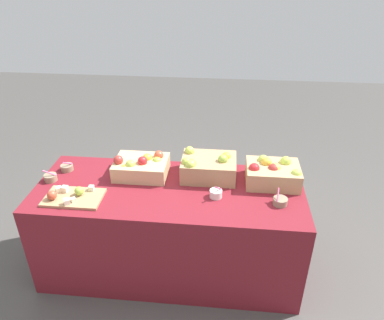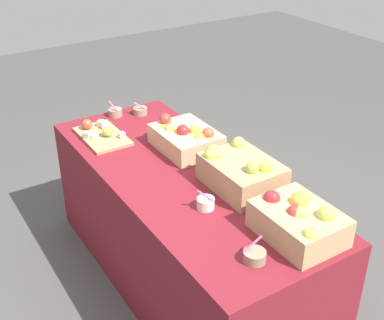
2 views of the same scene
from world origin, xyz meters
TOP-DOWN VIEW (x-y plane):
  - ground_plane at (0.00, 0.00)m, footprint 10.00×10.00m
  - table at (0.00, 0.00)m, footprint 1.90×0.76m
  - apple_crate_left at (0.73, 0.15)m, footprint 0.37×0.29m
  - apple_crate_middle at (0.26, 0.18)m, footprint 0.39×0.30m
  - apple_crate_right at (-0.23, 0.16)m, footprint 0.39×0.29m
  - cutting_board_front at (-0.63, -0.19)m, footprint 0.39×0.23m
  - sample_bowl_near at (-0.87, 0.01)m, footprint 0.10×0.09m
  - sample_bowl_mid at (-0.81, 0.16)m, footprint 0.09×0.09m
  - sample_bowl_far at (0.76, -0.11)m, footprint 0.10×0.10m
  - sample_bowl_extra at (0.34, -0.07)m, footprint 0.09×0.09m

SIDE VIEW (x-z plane):
  - ground_plane at x=0.00m, z-range 0.00..0.00m
  - table at x=0.00m, z-range 0.00..0.74m
  - cutting_board_front at x=-0.63m, z-range 0.72..0.80m
  - sample_bowl_mid at x=-0.81m, z-range 0.72..0.81m
  - sample_bowl_far at x=0.76m, z-range 0.71..0.82m
  - sample_bowl_near at x=-0.87m, z-range 0.71..0.82m
  - sample_bowl_extra at x=0.34m, z-range 0.71..0.82m
  - apple_crate_right at x=-0.23m, z-range 0.72..0.90m
  - apple_crate_left at x=0.73m, z-range 0.73..0.91m
  - apple_crate_middle at x=0.26m, z-range 0.72..0.92m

